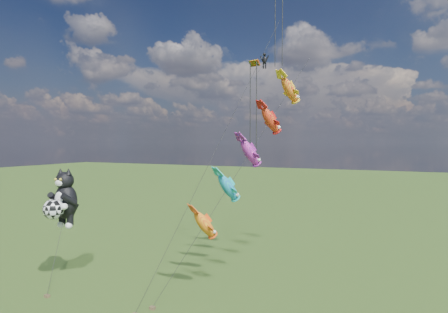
% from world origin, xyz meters
% --- Properties ---
extents(ground, '(300.00, 300.00, 0.00)m').
position_xyz_m(ground, '(0.00, 0.00, 0.00)').
color(ground, '#1D3B0E').
extents(cat_kite_rig, '(2.52, 4.14, 10.12)m').
position_xyz_m(cat_kite_rig, '(-0.31, -2.43, 7.41)').
color(cat_kite_rig, '#4E4528').
rests_on(cat_kite_rig, ground).
extents(fish_windsock_rig, '(8.88, 13.40, 20.33)m').
position_xyz_m(fish_windsock_rig, '(14.34, 4.21, 11.42)').
color(fish_windsock_rig, '#4E4528').
rests_on(fish_windsock_rig, ground).
extents(parafoil_rig, '(6.61, 16.74, 27.60)m').
position_xyz_m(parafoil_rig, '(13.70, 9.34, 20.38)').
color(parafoil_rig, '#4E4528').
rests_on(parafoil_rig, ground).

